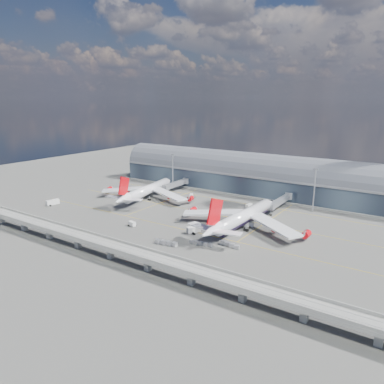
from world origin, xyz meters
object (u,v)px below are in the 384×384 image
Objects in this scene: floodlight_mast_left at (173,171)px; service_truck_4 at (249,206)px; service_truck_1 at (132,224)px; cargo_train_0 at (166,243)px; floodlight_mast_right at (314,189)px; airliner_left at (146,191)px; service_truck_2 at (246,224)px; cargo_train_1 at (201,243)px; service_truck_5 at (191,196)px; service_truck_3 at (194,230)px; airliner_right at (243,218)px; service_truck_0 at (53,202)px; cargo_train_2 at (230,245)px.

service_truck_4 is (65.97, -12.75, -12.37)m from floodlight_mast_left.
cargo_train_0 is at bearing -95.42° from service_truck_1.
floodlight_mast_right is 103.20m from airliner_left.
floodlight_mast_left is 5.63× the size of service_truck_4.
airliner_left is 78.12m from service_truck_2.
floodlight_mast_left reaches higher than airliner_left.
floodlight_mast_left is at bearing 51.38° from cargo_train_1.
service_truck_5 is 0.48× the size of cargo_train_0.
airliner_right is at bearing 81.16° from service_truck_3.
service_truck_4 is at bearing 40.04° from service_truck_0.
floodlight_mast_left is at bearing 83.72° from airliner_left.
airliner_right is 30.91m from cargo_train_1.
floodlight_mast_right is at bearing -16.36° from cargo_train_0.
floodlight_mast_left reaches higher than cargo_train_2.
service_truck_0 is 67.37m from service_truck_1.
service_truck_0 is 110.25m from cargo_train_1.
service_truck_2 is at bearing -29.00° from floodlight_mast_left.
airliner_left is 92.23m from cargo_train_2.
service_truck_3 is at bearing 3.88° from cargo_train_0.
service_truck_0 reaches higher than cargo_train_1.
airliner_left reaches higher than service_truck_3.
floodlight_mast_left and floodlight_mast_right have the same top height.
floodlight_mast_right reaches higher than cargo_train_2.
cargo_train_2 reaches higher than cargo_train_1.
service_truck_0 is (-137.03, -73.81, -11.94)m from floodlight_mast_right.
floodlight_mast_right reaches higher than cargo_train_0.
service_truck_1 is 0.40× the size of cargo_train_1.
airliner_right is 25.79m from cargo_train_2.
service_truck_5 is at bearing 43.52° from service_truck_2.
service_truck_2 is 28.21m from service_truck_3.
floodlight_mast_right is 50.06m from service_truck_2.
service_truck_3 is (-17.29, -22.29, 0.12)m from service_truck_2.
cargo_train_0 is at bearing -55.01° from floodlight_mast_left.
cargo_train_1 is 12.87m from cargo_train_2.
floodlight_mast_right is 82.89m from cargo_train_1.
floodlight_mast_right reaches higher than service_truck_5.
service_truck_5 is 84.79m from cargo_train_2.
service_truck_3 is 16.01m from cargo_train_1.
service_truck_2 is at bearing -43.28° from service_truck_1.
floodlight_mast_left reaches higher than service_truck_3.
airliner_right is 8.60× the size of service_truck_0.
service_truck_1 is at bearing 7.73° from service_truck_0.
service_truck_4 is at bearing -29.13° from service_truck_5.
service_truck_0 is 1.76× the size of service_truck_1.
airliner_left is (2.06, -31.58, -7.76)m from floodlight_mast_left.
cargo_train_2 is (24.64, 14.04, -0.09)m from cargo_train_0.
service_truck_0 is at bearing 96.14° from cargo_train_1.
airliner_right is at bearing -61.30° from service_truck_4.
cargo_train_1 is at bearing -46.60° from floodlight_mast_left.
airliner_right is 5.60m from service_truck_2.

